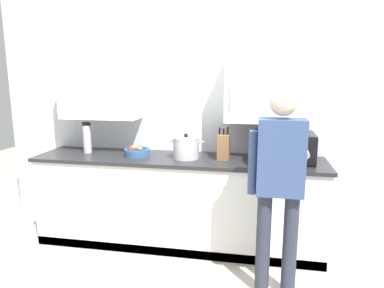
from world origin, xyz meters
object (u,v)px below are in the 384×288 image
Objects in this scene: stock_pot at (186,148)px; thermos_flask at (87,137)px; knife_block at (224,147)px; person_figure at (279,176)px; microwave_oven at (281,147)px; fruit_bowl at (137,152)px.

thermos_flask is (-1.05, 0.05, 0.05)m from stock_pot.
knife_block is 0.20× the size of person_figure.
microwave_oven is at bearing 2.70° from stock_pot.
stock_pot is at bearing -2.90° from thermos_flask.
knife_block is at bearing -179.28° from microwave_oven.
microwave_oven is 2.11× the size of stock_pot.
person_figure reaches higher than fruit_bowl.
knife_block is 0.99× the size of thermos_flask.
knife_block is at bearing 124.84° from person_figure.
stock_pot reaches higher than fruit_bowl.
knife_block reaches higher than microwave_oven.
person_figure reaches higher than thermos_flask.
person_figure is (0.84, -0.66, -0.05)m from stock_pot.
fruit_bowl is 1.50m from person_figure.
knife_block is 0.85m from person_figure.
thermos_flask is at bearing 159.37° from person_figure.
thermos_flask is (-0.55, 0.04, 0.12)m from fruit_bowl.
stock_pot is (0.50, -0.01, 0.06)m from fruit_bowl.
thermos_flask is at bearing 179.27° from knife_block.
knife_block is 0.36m from stock_pot.
person_figure is at bearing -38.08° from stock_pot.
fruit_bowl is at bearing 153.39° from person_figure.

